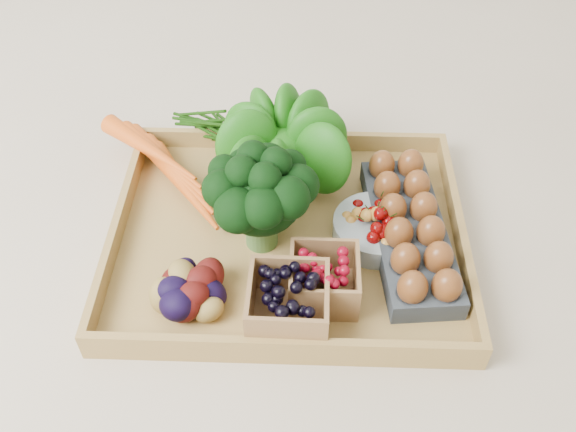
{
  "coord_description": "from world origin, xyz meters",
  "views": [
    {
      "loc": [
        0.02,
        -0.69,
        0.77
      ],
      "look_at": [
        0.0,
        0.0,
        0.06
      ],
      "focal_mm": 40.0,
      "sensor_mm": 36.0,
      "label": 1
    }
  ],
  "objects_px": {
    "tray": "(288,239)",
    "cherry_bowl": "(376,229)",
    "broccoli": "(261,213)",
    "egg_carton": "(409,234)"
  },
  "relations": [
    {
      "from": "broccoli",
      "to": "egg_carton",
      "type": "height_order",
      "value": "broccoli"
    },
    {
      "from": "broccoli",
      "to": "cherry_bowl",
      "type": "relative_size",
      "value": 1.23
    },
    {
      "from": "tray",
      "to": "cherry_bowl",
      "type": "relative_size",
      "value": 4.05
    },
    {
      "from": "cherry_bowl",
      "to": "broccoli",
      "type": "bearing_deg",
      "value": -175.1
    },
    {
      "from": "tray",
      "to": "cherry_bowl",
      "type": "height_order",
      "value": "cherry_bowl"
    },
    {
      "from": "broccoli",
      "to": "egg_carton",
      "type": "xyz_separation_m",
      "value": [
        0.23,
        0.01,
        -0.05
      ]
    },
    {
      "from": "broccoli",
      "to": "cherry_bowl",
      "type": "distance_m",
      "value": 0.19
    },
    {
      "from": "tray",
      "to": "egg_carton",
      "type": "xyz_separation_m",
      "value": [
        0.19,
        -0.01,
        0.03
      ]
    },
    {
      "from": "broccoli",
      "to": "egg_carton",
      "type": "relative_size",
      "value": 0.54
    },
    {
      "from": "cherry_bowl",
      "to": "egg_carton",
      "type": "bearing_deg",
      "value": -8.81
    }
  ]
}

